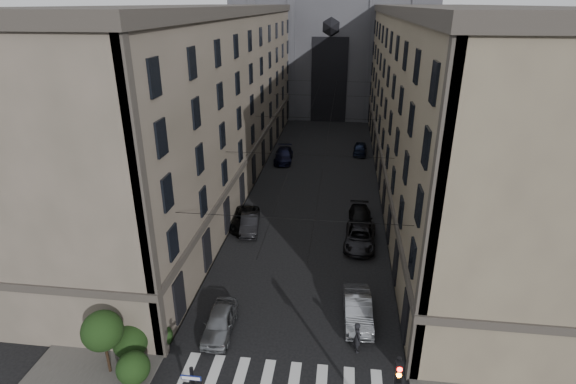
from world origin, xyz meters
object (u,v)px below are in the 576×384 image
at_px(car_left_midnear, 250,223).
at_px(car_left_midfar, 245,219).
at_px(car_right_midfar, 360,218).
at_px(car_left_far, 284,155).
at_px(gothic_tower, 334,11).
at_px(car_right_far, 360,149).
at_px(car_right_midnear, 360,237).
at_px(pedestrian, 357,337).
at_px(car_right_near, 358,309).
at_px(car_left_near, 220,322).

xyz_separation_m(car_left_midnear, car_left_midfar, (-0.57, 0.78, -0.02)).
xyz_separation_m(car_left_midnear, car_right_midfar, (9.97, 2.27, 0.01)).
xyz_separation_m(car_left_midfar, car_left_far, (1.01, 18.81, 0.10)).
height_order(gothic_tower, car_right_far, gothic_tower).
relative_size(car_left_midfar, car_right_midfar, 1.00).
distance_m(car_right_midnear, pedestrian, 12.79).
bearing_deg(car_left_far, car_right_midnear, -69.50).
xyz_separation_m(car_right_near, car_right_midfar, (0.48, 13.64, -0.07)).
height_order(car_left_midnear, car_right_far, car_right_far).
bearing_deg(car_left_midfar, car_left_far, 80.87).
distance_m(car_left_near, car_left_midnear, 13.64).
bearing_deg(car_left_midfar, car_left_near, -90.14).
distance_m(car_left_far, car_right_midnear, 23.04).
distance_m(car_left_near, car_left_midfar, 14.47).
bearing_deg(car_left_far, car_right_near, -77.27).
xyz_separation_m(car_right_near, car_right_midnear, (0.35, 9.91, -0.05)).
bearing_deg(car_right_midfar, car_left_midnear, -169.21).
bearing_deg(pedestrian, car_left_midfar, 16.57).
bearing_deg(car_left_midnear, pedestrian, -64.14).
height_order(car_left_midnear, car_right_near, car_right_near).
relative_size(car_right_near, car_right_midfar, 0.97).
relative_size(gothic_tower, pedestrian, 29.21).
bearing_deg(gothic_tower, car_left_near, -93.71).
bearing_deg(pedestrian, car_right_midnear, -18.99).
bearing_deg(car_right_midnear, car_left_near, -122.62).
xyz_separation_m(car_right_midnear, pedestrian, (-0.44, -12.78, 0.23)).
xyz_separation_m(car_left_near, car_right_midfar, (9.05, 15.88, -0.01)).
relative_size(car_left_near, car_left_midnear, 0.99).
height_order(car_right_midnear, pedestrian, pedestrian).
distance_m(car_right_midnear, car_right_midfar, 3.72).
bearing_deg(car_left_near, car_left_far, 89.00).
height_order(car_right_near, car_right_far, car_right_near).
bearing_deg(car_left_near, car_left_midfar, 94.08).
bearing_deg(pedestrian, car_left_near, 68.82).
relative_size(car_left_far, car_right_midnear, 1.01).
distance_m(gothic_tower, car_right_midfar, 53.47).
height_order(car_left_midnear, car_left_far, car_left_far).
bearing_deg(car_right_far, car_left_near, -100.36).
distance_m(gothic_tower, car_right_near, 66.44).
bearing_deg(car_left_midfar, car_right_midnear, -18.16).
relative_size(car_left_near, car_left_midfar, 0.86).
bearing_deg(car_right_midnear, pedestrian, -88.36).
xyz_separation_m(car_left_near, car_left_far, (-0.48, 33.20, 0.05)).
height_order(car_left_far, pedestrian, pedestrian).
bearing_deg(car_left_midfar, gothic_tower, 77.58).
height_order(car_left_far, car_right_near, car_right_near).
relative_size(gothic_tower, car_left_near, 13.15).
height_order(car_left_near, car_right_near, car_right_near).
xyz_separation_m(car_left_near, car_left_midnear, (-0.92, 13.61, -0.02)).
distance_m(gothic_tower, car_left_near, 68.63).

